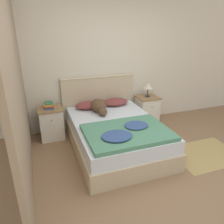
# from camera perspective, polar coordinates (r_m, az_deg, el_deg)

# --- Properties ---
(ground_plane) EXTENTS (16.00, 16.00, 0.00)m
(ground_plane) POSITION_cam_1_polar(r_m,az_deg,el_deg) (3.20, 10.28, -17.94)
(ground_plane) COLOR #896647
(wall_back) EXTENTS (9.00, 0.06, 2.55)m
(wall_back) POSITION_cam_1_polar(r_m,az_deg,el_deg) (4.48, -2.29, 12.19)
(wall_back) COLOR beige
(wall_back) RESTS_ON ground_plane
(wall_side_left) EXTENTS (0.06, 3.10, 2.55)m
(wall_side_left) POSITION_cam_1_polar(r_m,az_deg,el_deg) (3.23, -23.48, 6.55)
(wall_side_left) COLOR gray
(wall_side_left) RESTS_ON ground_plane
(bed) EXTENTS (1.43, 1.97, 0.51)m
(bed) POSITION_cam_1_polar(r_m,az_deg,el_deg) (3.80, 1.01, -6.07)
(bed) COLOR #C6B28E
(bed) RESTS_ON ground_plane
(headboard) EXTENTS (1.51, 0.06, 1.08)m
(headboard) POSITION_cam_1_polar(r_m,az_deg,el_deg) (4.56, -3.45, 3.04)
(headboard) COLOR #C6B28E
(headboard) RESTS_ON ground_plane
(nightstand_left) EXTENTS (0.45, 0.42, 0.61)m
(nightstand_left) POSITION_cam_1_polar(r_m,az_deg,el_deg) (4.27, -15.52, -2.82)
(nightstand_left) COLOR silver
(nightstand_left) RESTS_ON ground_plane
(nightstand_right) EXTENTS (0.45, 0.42, 0.61)m
(nightstand_right) POSITION_cam_1_polar(r_m,az_deg,el_deg) (4.80, 9.11, 0.54)
(nightstand_right) COLOR silver
(nightstand_right) RESTS_ON ground_plane
(pillow_left) EXTENTS (0.52, 0.33, 0.13)m
(pillow_left) POSITION_cam_1_polar(r_m,az_deg,el_deg) (4.27, -6.09, 1.82)
(pillow_left) COLOR brown
(pillow_left) RESTS_ON bed
(pillow_right) EXTENTS (0.52, 0.33, 0.13)m
(pillow_right) POSITION_cam_1_polar(r_m,az_deg,el_deg) (4.42, 0.87, 2.66)
(pillow_right) COLOR brown
(pillow_right) RESTS_ON bed
(quilt) EXTENTS (1.25, 0.91, 0.11)m
(quilt) POSITION_cam_1_polar(r_m,az_deg,el_deg) (3.26, 3.91, -5.26)
(quilt) COLOR #4C8466
(quilt) RESTS_ON bed
(dog) EXTENTS (0.29, 0.65, 0.23)m
(dog) POSITION_cam_1_polar(r_m,az_deg,el_deg) (4.08, -3.40, 1.54)
(dog) COLOR brown
(dog) RESTS_ON bed
(book_stack) EXTENTS (0.17, 0.22, 0.11)m
(book_stack) POSITION_cam_1_polar(r_m,az_deg,el_deg) (4.14, -16.15, 1.69)
(book_stack) COLOR #285689
(book_stack) RESTS_ON nightstand_left
(table_lamp) EXTENTS (0.21, 0.21, 0.30)m
(table_lamp) POSITION_cam_1_polar(r_m,az_deg,el_deg) (4.65, 9.41, 6.68)
(table_lamp) COLOR #2D2D33
(table_lamp) RESTS_ON nightstand_right
(rug) EXTENTS (1.12, 0.84, 0.00)m
(rug) POSITION_cam_1_polar(r_m,az_deg,el_deg) (4.07, 23.22, -10.02)
(rug) COLOR tan
(rug) RESTS_ON ground_plane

